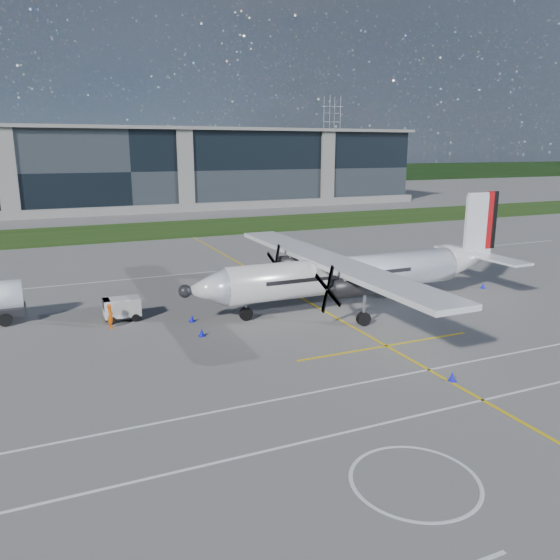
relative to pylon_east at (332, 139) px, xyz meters
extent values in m
plane|color=#625F5D|center=(-85.00, -110.00, -15.00)|extent=(400.00, 400.00, 0.00)
cube|color=#203B10|center=(-85.00, -102.00, -14.98)|extent=(400.00, 18.00, 0.04)
cube|color=black|center=(-85.00, -70.00, -7.50)|extent=(120.00, 20.00, 15.00)
cube|color=black|center=(-85.00, -10.00, -12.00)|extent=(400.00, 6.00, 6.00)
cube|color=yellow|center=(-82.00, -140.00, -14.99)|extent=(0.20, 70.00, 0.01)
cube|color=white|center=(-85.00, -164.00, -14.99)|extent=(90.00, 0.15, 0.01)
imported|color=#F25907|center=(-96.88, -145.77, -14.04)|extent=(0.68, 0.87, 1.92)
cone|color=#0C0FD3|center=(-91.59, -146.60, -14.75)|extent=(0.36, 0.36, 0.50)
cone|color=#0C0FD3|center=(-82.04, -134.82, -14.75)|extent=(0.36, 0.36, 0.50)
cone|color=#0C0FD3|center=(-66.34, -147.55, -14.75)|extent=(0.36, 0.36, 0.50)
cone|color=#0C0FD3|center=(-81.86, -161.67, -14.75)|extent=(0.36, 0.36, 0.50)
cone|color=#0C0FD3|center=(-91.79, -149.78, -14.75)|extent=(0.36, 0.36, 0.50)
camera|label=1|loc=(-100.45, -182.00, -3.31)|focal=35.00mm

